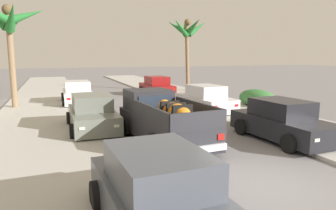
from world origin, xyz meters
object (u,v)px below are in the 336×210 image
(car_right_near, at_px, (282,122))
(hedge_bush, at_px, (257,98))
(car_left_near, at_px, (78,93))
(car_right_mid, at_px, (92,114))
(car_left_mid, at_px, (157,86))
(car_right_far, at_px, (160,196))
(car_left_far, at_px, (205,100))
(palm_tree_right_mid, at_px, (10,24))
(pickup_truck, at_px, (162,120))
(palm_tree_right_fore, at_px, (187,32))

(car_right_near, xyz_separation_m, hedge_bush, (3.91, 6.73, -0.16))
(car_left_near, distance_m, car_right_mid, 7.78)
(car_left_mid, relative_size, car_right_mid, 1.00)
(car_left_mid, bearing_deg, car_right_near, -89.62)
(car_right_mid, xyz_separation_m, hedge_bush, (10.39, 2.62, -0.16))
(car_right_near, height_order, hedge_bush, car_right_near)
(car_left_near, relative_size, car_right_near, 0.99)
(car_right_mid, xyz_separation_m, car_right_far, (0.12, -8.34, 0.00))
(car_left_near, distance_m, car_left_far, 8.59)
(car_right_mid, height_order, palm_tree_right_mid, palm_tree_right_mid)
(pickup_truck, bearing_deg, car_left_mid, 72.14)
(palm_tree_right_mid, bearing_deg, pickup_truck, -59.26)
(car_left_near, bearing_deg, hedge_bush, -26.47)
(pickup_truck, relative_size, palm_tree_right_mid, 0.86)
(car_right_near, bearing_deg, car_right_far, -146.34)
(car_left_near, height_order, car_right_mid, same)
(car_left_far, height_order, hedge_bush, car_left_far)
(car_left_mid, distance_m, car_right_mid, 12.10)
(car_left_near, bearing_deg, car_right_near, -61.48)
(car_left_near, relative_size, palm_tree_right_mid, 0.70)
(car_left_mid, bearing_deg, car_right_mid, -121.83)
(car_left_mid, bearing_deg, car_left_far, -88.94)
(car_left_far, distance_m, palm_tree_right_fore, 11.19)
(pickup_truck, xyz_separation_m, car_left_far, (4.31, 4.82, -0.10))
(car_left_near, bearing_deg, palm_tree_right_fore, 22.95)
(car_right_mid, distance_m, car_right_far, 8.34)
(car_right_mid, relative_size, car_right_far, 0.99)
(car_left_near, distance_m, palm_tree_right_mid, 5.63)
(pickup_truck, bearing_deg, car_right_mid, 130.36)
(car_right_far, bearing_deg, hedge_bush, 46.85)
(car_left_mid, bearing_deg, palm_tree_right_mid, -162.69)
(car_right_near, distance_m, car_left_mid, 14.39)
(palm_tree_right_mid, bearing_deg, car_right_mid, -63.37)
(car_left_mid, xyz_separation_m, palm_tree_right_mid, (-9.98, -3.11, 4.27))
(pickup_truck, distance_m, car_right_mid, 3.44)
(hedge_bush, bearing_deg, palm_tree_right_fore, 93.88)
(car_left_mid, bearing_deg, car_right_far, -108.58)
(car_right_near, distance_m, car_right_far, 7.64)
(car_left_mid, distance_m, car_right_far, 19.65)
(hedge_bush, bearing_deg, car_right_far, -133.15)
(car_left_near, height_order, car_left_far, same)
(car_left_near, relative_size, car_left_mid, 1.00)
(pickup_truck, xyz_separation_m, car_left_mid, (4.16, 12.90, -0.10))
(car_left_mid, xyz_separation_m, car_right_far, (-6.26, -18.62, 0.00))
(car_left_far, xyz_separation_m, palm_tree_right_mid, (-10.13, 4.98, 4.27))
(pickup_truck, distance_m, hedge_bush, 9.71)
(car_left_near, bearing_deg, car_left_far, -40.61)
(car_right_near, bearing_deg, car_left_near, 118.52)
(hedge_bush, bearing_deg, car_right_mid, -165.87)
(pickup_truck, relative_size, car_left_near, 1.24)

